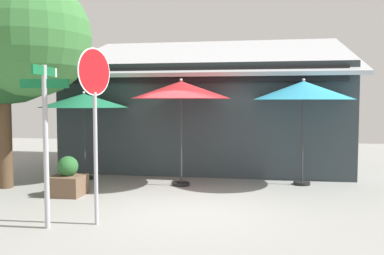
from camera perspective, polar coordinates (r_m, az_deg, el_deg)
ground_plane at (r=8.82m, az=-0.93°, el=-11.28°), size 28.00×28.00×0.10m
cafe_building at (r=14.11m, az=2.39°, el=1.84°), size 9.35×5.44×4.69m
street_sign_post at (r=7.44m, az=-20.04°, el=-0.12°), size 0.87×0.93×2.86m
stop_sign at (r=7.39m, az=-13.61°, el=3.79°), size 0.27×0.81×3.18m
patio_umbrella_forest_green_left at (r=11.83m, az=-15.08°, el=3.63°), size 2.49×2.49×2.52m
patio_umbrella_crimson_center at (r=10.57m, az=-1.56°, el=5.27°), size 2.61×2.61×2.83m
patio_umbrella_teal_right at (r=11.07m, az=15.52°, el=5.03°), size 2.65×2.65×2.84m
shade_tree at (r=11.25m, az=-24.56°, el=12.65°), size 4.54×4.03×6.17m
sidewalk_planter at (r=10.06m, az=-17.15°, el=-7.07°), size 0.74×0.74×0.94m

